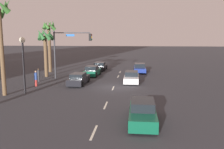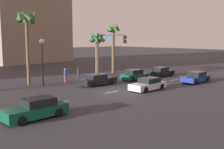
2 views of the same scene
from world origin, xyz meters
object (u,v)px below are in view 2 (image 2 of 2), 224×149
car_2 (98,80)px  car_4 (148,84)px  car_3 (196,78)px  pedestrian_1 (65,75)px  palm_tree_3 (97,42)px  car_0 (161,72)px  streetlamp (42,53)px  building_0 (27,4)px  palm_tree_1 (27,27)px  car_5 (135,75)px  palm_tree_2 (113,37)px  car_1 (36,109)px  pedestrian_0 (79,73)px  traffic_signal (107,48)px

car_2 → car_4: size_ratio=1.03×
car_3 → pedestrian_1: pedestrian_1 is taller
palm_tree_3 → car_0: bearing=-42.8°
streetlamp → building_0: (14.07, 30.54, 9.44)m
car_3 → palm_tree_1: size_ratio=0.50×
car_0 → palm_tree_3: 10.46m
car_5 → palm_tree_2: 9.36m
pedestrian_1 → streetlamp: bearing=-174.8°
car_3 → car_4: (-8.34, 1.13, -0.01)m
palm_tree_2 → building_0: size_ratio=0.30×
car_1 → car_5: 19.44m
car_3 → car_5: size_ratio=1.07×
streetlamp → palm_tree_3: palm_tree_3 is taller
car_5 → palm_tree_3: bearing=102.5°
car_4 → car_5: (4.37, 5.64, 0.04)m
palm_tree_2 → palm_tree_3: (-4.37, -1.08, -0.77)m
car_4 → pedestrian_0: 11.48m
car_2 → palm_tree_2: 12.55m
pedestrian_0 → palm_tree_1: 9.32m
car_0 → building_0: size_ratio=0.16×
car_1 → palm_tree_2: size_ratio=0.56×
car_0 → pedestrian_0: pedestrian_0 is taller
car_1 → streetlamp: (7.13, 11.33, 3.25)m
car_1 → streetlamp: size_ratio=0.82×
building_0 → car_1: bearing=-118.7°
pedestrian_0 → palm_tree_3: (3.70, 0.36, 4.12)m
car_0 → pedestrian_0: 12.29m
palm_tree_3 → pedestrian_0: bearing=-174.5°
car_4 → streetlamp: 12.82m
car_2 → car_3: (10.21, -7.25, 0.01)m
car_1 → palm_tree_3: 21.64m
car_5 → car_2: bearing=175.6°
palm_tree_1 → palm_tree_2: size_ratio=1.13×
car_0 → palm_tree_2: 9.48m
car_1 → car_2: 13.98m
car_5 → car_0: bearing=-2.8°
car_4 → palm_tree_3: palm_tree_3 is taller
traffic_signal → palm_tree_3: bearing=71.1°
car_1 → car_4: size_ratio=1.00×
car_4 → streetlamp: bearing=123.2°
palm_tree_3 → building_0: size_ratio=0.25×
car_1 → palm_tree_1: (6.18, 12.98, 6.29)m
palm_tree_1 → palm_tree_2: 15.18m
streetlamp → palm_tree_2: (14.16, 2.52, 1.85)m
pedestrian_1 → palm_tree_2: bearing=11.6°
streetlamp → building_0: bearing=65.3°
car_1 → car_0: bearing=14.8°
traffic_signal → pedestrian_0: bearing=130.4°
car_1 → pedestrian_0: 18.14m
pedestrian_1 → car_2: bearing=-71.0°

